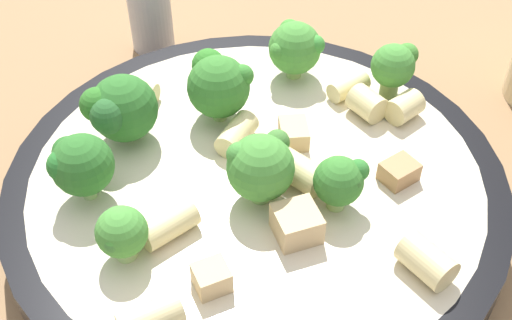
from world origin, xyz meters
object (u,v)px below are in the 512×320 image
rigatoni_2 (367,104)px  rigatoni_3 (299,171)px  rigatoni_1 (169,225)px  chicken_chunk_0 (294,133)px  chicken_chunk_1 (289,226)px  chicken_chunk_3 (212,278)px  chicken_chunk_2 (399,172)px  pasta_bowl (256,189)px  broccoli_floret_3 (121,234)px  rigatoni_6 (404,107)px  rigatoni_0 (151,319)px  broccoli_floret_1 (394,65)px  rigatoni_4 (141,92)px  broccoli_floret_0 (260,166)px  broccoli_floret_5 (218,83)px  broccoli_floret_4 (79,163)px  rigatoni_5 (236,135)px  broccoli_floret_7 (340,181)px  rigatoni_7 (349,87)px  broccoli_floret_2 (295,47)px  broccoli_floret_6 (119,109)px

rigatoni_2 → rigatoni_3: 0.07m
rigatoni_1 → chicken_chunk_0: 0.10m
chicken_chunk_1 → chicken_chunk_3: 0.05m
chicken_chunk_1 → chicken_chunk_2: bearing=98.8°
pasta_bowl → rigatoni_1: (0.02, -0.06, 0.02)m
broccoli_floret_3 → rigatoni_6: bearing=100.0°
rigatoni_0 → chicken_chunk_0: bearing=126.6°
rigatoni_1 → chicken_chunk_1: 0.06m
pasta_bowl → broccoli_floret_1: bearing=105.6°
broccoli_floret_1 → chicken_chunk_1: 0.14m
rigatoni_4 → broccoli_floret_0: bearing=16.8°
broccoli_floret_5 → chicken_chunk_2: (0.09, 0.07, -0.02)m
pasta_bowl → broccoli_floret_4: bearing=-104.2°
rigatoni_5 → broccoli_floret_3: bearing=-57.2°
chicken_chunk_3 → chicken_chunk_0: bearing=132.6°
broccoli_floret_7 → chicken_chunk_1: (0.01, -0.03, -0.01)m
rigatoni_5 → chicken_chunk_1: size_ratio=1.30×
broccoli_floret_1 → rigatoni_4: size_ratio=1.78×
broccoli_floret_1 → rigatoni_3: bearing=-62.4°
broccoli_floret_1 → rigatoni_7: (-0.01, -0.03, -0.02)m
rigatoni_0 → rigatoni_1: (-0.05, 0.03, -0.00)m
rigatoni_3 → rigatoni_7: 0.09m
chicken_chunk_0 → rigatoni_2: bearing=93.5°
broccoli_floret_3 → broccoli_floret_7: (0.01, 0.11, 0.00)m
pasta_bowl → rigatoni_7: bearing=115.6°
rigatoni_0 → broccoli_floret_2: bearing=134.8°
rigatoni_2 → chicken_chunk_1: bearing=-52.5°
rigatoni_3 → rigatoni_5: 0.05m
broccoli_floret_0 → chicken_chunk_0: 0.05m
broccoli_floret_6 → rigatoni_5: 0.07m
pasta_bowl → rigatoni_2: size_ratio=13.59×
broccoli_floret_1 → chicken_chunk_2: 0.08m
chicken_chunk_0 → chicken_chunk_3: size_ratio=1.29×
broccoli_floret_2 → broccoli_floret_6: bearing=-82.5°
pasta_bowl → broccoli_floret_1: (-0.03, 0.11, 0.04)m
broccoli_floret_2 → chicken_chunk_2: 0.11m
rigatoni_3 → rigatoni_5: (-0.04, -0.02, -0.00)m
rigatoni_3 → rigatoni_6: (-0.02, 0.08, -0.00)m
broccoli_floret_4 → chicken_chunk_2: bearing=69.3°
chicken_chunk_3 → rigatoni_5: bearing=150.0°
pasta_bowl → chicken_chunk_0: (-0.01, 0.03, 0.02)m
broccoli_floret_5 → rigatoni_6: (0.05, 0.10, -0.02)m
rigatoni_4 → chicken_chunk_1: 0.14m
broccoli_floret_7 → chicken_chunk_0: broccoli_floret_7 is taller
rigatoni_0 → rigatoni_1: 0.06m
broccoli_floret_5 → rigatoni_5: 0.03m
broccoli_floret_1 → pasta_bowl: bearing=-74.4°
pasta_bowl → rigatoni_4: size_ratio=13.93×
broccoli_floret_5 → rigatoni_2: 0.09m
broccoli_floret_2 → rigatoni_2: bearing=21.5°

